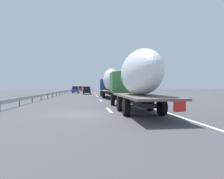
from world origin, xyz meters
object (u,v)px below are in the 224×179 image
Objects in this scene: car_blue_sedan at (75,90)px; road_sign at (114,86)px; truck_lead at (110,82)px; car_silver_hatch at (82,88)px; car_black_suv at (87,90)px; truck_trailing at (135,78)px; car_red_compact at (80,89)px.

road_sign reaches higher than car_blue_sedan.
truck_lead is 73.10m from car_silver_hatch.
truck_lead is at bearing -174.52° from car_silver_hatch.
car_blue_sedan is 46.51m from car_silver_hatch.
car_silver_hatch reaches higher than car_black_suv.
car_red_compact is at bearing 6.16° from truck_trailing.
road_sign reaches higher than car_silver_hatch.
truck_trailing is at bearing -173.84° from car_red_compact.
car_black_suv is (16.30, 3.83, -1.63)m from truck_lead.
car_red_compact is at bearing -179.84° from car_silver_hatch.
car_black_suv is (33.94, 3.83, -1.44)m from truck_trailing.
truck_lead is at bearing -164.67° from car_blue_sedan.
truck_lead reaches higher than car_silver_hatch.
truck_trailing is 4.25× the size of road_sign.
truck_trailing reaches higher than car_silver_hatch.
car_black_suv is (-30.10, -3.08, -0.05)m from car_red_compact.
car_silver_hatch is at bearing 4.42° from truck_trailing.
car_blue_sedan is 0.95× the size of car_silver_hatch.
road_sign is (2.41, -6.93, 1.13)m from car_black_suv.
truck_lead is 2.85× the size of car_black_suv.
road_sign is at bearing -70.80° from car_black_suv.
car_blue_sedan is (26.24, 7.19, -1.60)m from truck_lead.
car_silver_hatch is (90.39, 6.98, -1.42)m from truck_trailing.
car_red_compact is at bearing 8.47° from truck_lead.
truck_trailing is at bearing -170.69° from car_blue_sedan.
car_blue_sedan is at bearing 15.33° from truck_lead.
road_sign is at bearing -126.17° from car_blue_sedan.
car_black_suv is 7.42m from road_sign.
car_red_compact is 30.26m from car_black_suv.
car_black_suv is (-9.94, -3.36, -0.03)m from car_blue_sedan.
truck_lead is 3.06× the size of car_blue_sedan.
car_red_compact reaches higher than car_silver_hatch.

